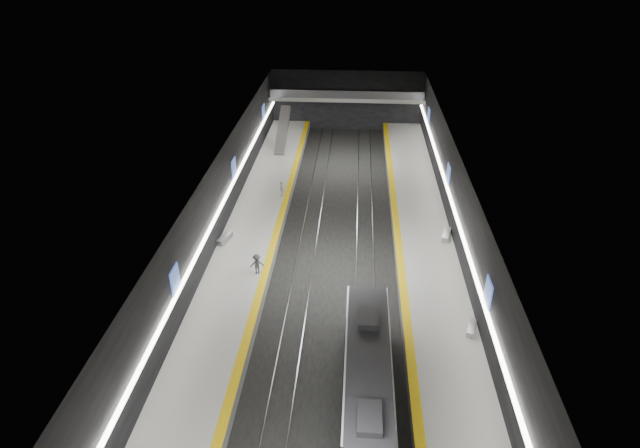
# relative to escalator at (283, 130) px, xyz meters

# --- Properties ---
(ground) EXTENTS (70.00, 70.00, 0.00)m
(ground) POSITION_rel_escalator_xyz_m (7.50, -26.00, -2.90)
(ground) COLOR black
(ground) RESTS_ON ground
(ceiling) EXTENTS (20.00, 70.00, 0.04)m
(ceiling) POSITION_rel_escalator_xyz_m (7.50, -26.00, 5.10)
(ceiling) COLOR beige
(ceiling) RESTS_ON wall_left
(wall_left) EXTENTS (0.04, 70.00, 8.00)m
(wall_left) POSITION_rel_escalator_xyz_m (-2.50, -26.00, 1.10)
(wall_left) COLOR black
(wall_left) RESTS_ON ground
(wall_right) EXTENTS (0.04, 70.00, 8.00)m
(wall_right) POSITION_rel_escalator_xyz_m (17.50, -26.00, 1.10)
(wall_right) COLOR black
(wall_right) RESTS_ON ground
(wall_back) EXTENTS (20.00, 0.04, 8.00)m
(wall_back) POSITION_rel_escalator_xyz_m (7.50, 9.00, 1.10)
(wall_back) COLOR black
(wall_back) RESTS_ON ground
(platform_left) EXTENTS (5.00, 70.00, 1.00)m
(platform_left) POSITION_rel_escalator_xyz_m (0.00, -26.00, -2.40)
(platform_left) COLOR slate
(platform_left) RESTS_ON ground
(tile_surface_left) EXTENTS (5.00, 70.00, 0.02)m
(tile_surface_left) POSITION_rel_escalator_xyz_m (0.00, -26.00, -1.89)
(tile_surface_left) COLOR #979792
(tile_surface_left) RESTS_ON platform_left
(tactile_strip_left) EXTENTS (0.60, 70.00, 0.02)m
(tactile_strip_left) POSITION_rel_escalator_xyz_m (2.20, -26.00, -1.88)
(tactile_strip_left) COLOR #DFB20B
(tactile_strip_left) RESTS_ON platform_left
(platform_right) EXTENTS (5.00, 70.00, 1.00)m
(platform_right) POSITION_rel_escalator_xyz_m (15.00, -26.00, -2.40)
(platform_right) COLOR slate
(platform_right) RESTS_ON ground
(tile_surface_right) EXTENTS (5.00, 70.00, 0.02)m
(tile_surface_right) POSITION_rel_escalator_xyz_m (15.00, -26.00, -1.89)
(tile_surface_right) COLOR #979792
(tile_surface_right) RESTS_ON platform_right
(tactile_strip_right) EXTENTS (0.60, 70.00, 0.02)m
(tactile_strip_right) POSITION_rel_escalator_xyz_m (12.80, -26.00, -1.88)
(tactile_strip_right) COLOR #DFB20B
(tactile_strip_right) RESTS_ON platform_right
(rails) EXTENTS (6.52, 70.00, 0.12)m
(rails) POSITION_rel_escalator_xyz_m (7.50, -26.00, -2.84)
(rails) COLOR gray
(rails) RESTS_ON ground
(ad_posters) EXTENTS (19.94, 53.50, 2.20)m
(ad_posters) POSITION_rel_escalator_xyz_m (7.50, -25.00, 1.60)
(ad_posters) COLOR #4163C3
(ad_posters) RESTS_ON wall_left
(cove_light_left) EXTENTS (0.25, 68.60, 0.12)m
(cove_light_left) POSITION_rel_escalator_xyz_m (-2.30, -26.00, 0.90)
(cove_light_left) COLOR white
(cove_light_left) RESTS_ON wall_left
(cove_light_right) EXTENTS (0.25, 68.60, 0.12)m
(cove_light_right) POSITION_rel_escalator_xyz_m (17.30, -26.00, 0.90)
(cove_light_right) COLOR white
(cove_light_right) RESTS_ON wall_right
(mezzanine_bridge) EXTENTS (20.00, 3.00, 1.50)m
(mezzanine_bridge) POSITION_rel_escalator_xyz_m (7.50, 6.93, 2.14)
(mezzanine_bridge) COLOR gray
(mezzanine_bridge) RESTS_ON wall_left
(escalator) EXTENTS (1.20, 7.50, 3.92)m
(escalator) POSITION_rel_escalator_xyz_m (0.00, 0.00, 0.00)
(escalator) COLOR #99999E
(escalator) RESTS_ON platform_left
(bench_left_far) EXTENTS (1.07, 2.06, 0.49)m
(bench_left_far) POSITION_rel_escalator_xyz_m (-2.00, -23.01, -1.66)
(bench_left_far) COLOR #99999E
(bench_left_far) RESTS_ON platform_left
(bench_right_near) EXTENTS (0.92, 1.67, 0.39)m
(bench_right_near) POSITION_rel_escalator_xyz_m (17.00, -33.22, -1.70)
(bench_right_near) COLOR #99999E
(bench_right_near) RESTS_ON platform_right
(bench_right_far) EXTENTS (1.08, 2.12, 0.50)m
(bench_right_far) POSITION_rel_escalator_xyz_m (16.97, -21.07, -1.65)
(bench_right_far) COLOR #99999E
(bench_right_far) RESTS_ON platform_right
(passenger_left_a) EXTENTS (0.61, 1.00, 1.59)m
(passenger_left_a) POSITION_rel_escalator_xyz_m (1.71, -14.10, -1.11)
(passenger_left_a) COLOR silver
(passenger_left_a) RESTS_ON platform_left
(passenger_left_b) EXTENTS (1.21, 0.91, 1.67)m
(passenger_left_b) POSITION_rel_escalator_xyz_m (1.62, -27.61, -1.06)
(passenger_left_b) COLOR #39393F
(passenger_left_b) RESTS_ON platform_left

